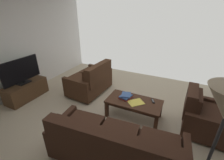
{
  "coord_description": "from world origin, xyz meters",
  "views": [
    {
      "loc": [
        -1.16,
        2.46,
        2.24
      ],
      "look_at": [
        0.02,
        -0.01,
        0.93
      ],
      "focal_mm": 24.54,
      "sensor_mm": 36.0,
      "label": 1
    }
  ],
  "objects_px": {
    "sofa_main": "(114,146)",
    "tv_stand": "(26,91)",
    "loveseat_near": "(91,80)",
    "armchair_side": "(205,116)",
    "tv_remote": "(153,101)",
    "flat_tv": "(21,71)",
    "loose_magazine": "(136,102)",
    "book_stack": "(126,96)",
    "coffee_table": "(134,103)"
  },
  "relations": [
    {
      "from": "coffee_table",
      "to": "tv_stand",
      "type": "xyz_separation_m",
      "value": [
        2.84,
        0.49,
        -0.13
      ]
    },
    {
      "from": "coffee_table",
      "to": "loose_magazine",
      "type": "bearing_deg",
      "value": 140.07
    },
    {
      "from": "sofa_main",
      "to": "tv_stand",
      "type": "distance_m",
      "value": 3.03
    },
    {
      "from": "armchair_side",
      "to": "tv_stand",
      "type": "bearing_deg",
      "value": 8.72
    },
    {
      "from": "loveseat_near",
      "to": "book_stack",
      "type": "distance_m",
      "value": 1.32
    },
    {
      "from": "flat_tv",
      "to": "loose_magazine",
      "type": "height_order",
      "value": "flat_tv"
    },
    {
      "from": "coffee_table",
      "to": "tv_stand",
      "type": "bearing_deg",
      "value": 9.72
    },
    {
      "from": "tv_stand",
      "to": "tv_remote",
      "type": "height_order",
      "value": "tv_stand"
    },
    {
      "from": "loveseat_near",
      "to": "loose_magazine",
      "type": "bearing_deg",
      "value": 159.19
    },
    {
      "from": "coffee_table",
      "to": "book_stack",
      "type": "distance_m",
      "value": 0.24
    },
    {
      "from": "armchair_side",
      "to": "tv_remote",
      "type": "xyz_separation_m",
      "value": [
        0.99,
        0.01,
        0.07
      ]
    },
    {
      "from": "coffee_table",
      "to": "flat_tv",
      "type": "bearing_deg",
      "value": 9.73
    },
    {
      "from": "loveseat_near",
      "to": "armchair_side",
      "type": "relative_size",
      "value": 1.41
    },
    {
      "from": "tv_stand",
      "to": "loose_magazine",
      "type": "distance_m",
      "value": 2.93
    },
    {
      "from": "loveseat_near",
      "to": "flat_tv",
      "type": "distance_m",
      "value": 1.77
    },
    {
      "from": "sofa_main",
      "to": "loose_magazine",
      "type": "xyz_separation_m",
      "value": [
        0.04,
        -1.18,
        0.06
      ]
    },
    {
      "from": "tv_stand",
      "to": "loose_magazine",
      "type": "bearing_deg",
      "value": -171.35
    },
    {
      "from": "sofa_main",
      "to": "tv_stand",
      "type": "relative_size",
      "value": 1.98
    },
    {
      "from": "coffee_table",
      "to": "loose_magazine",
      "type": "height_order",
      "value": "loose_magazine"
    },
    {
      "from": "loveseat_near",
      "to": "book_stack",
      "type": "xyz_separation_m",
      "value": [
        -1.23,
        0.48,
        0.08
      ]
    },
    {
      "from": "sofa_main",
      "to": "armchair_side",
      "type": "xyz_separation_m",
      "value": [
        -1.26,
        -1.38,
        -0.01
      ]
    },
    {
      "from": "flat_tv",
      "to": "armchair_side",
      "type": "distance_m",
      "value": 4.27
    },
    {
      "from": "tv_stand",
      "to": "loose_magazine",
      "type": "xyz_separation_m",
      "value": [
        -2.89,
        -0.44,
        0.2
      ]
    },
    {
      "from": "coffee_table",
      "to": "armchair_side",
      "type": "bearing_deg",
      "value": -173.38
    },
    {
      "from": "flat_tv",
      "to": "book_stack",
      "type": "bearing_deg",
      "value": -168.72
    },
    {
      "from": "loveseat_near",
      "to": "tv_remote",
      "type": "xyz_separation_m",
      "value": [
        -1.8,
        0.37,
        0.05
      ]
    },
    {
      "from": "flat_tv",
      "to": "armchair_side",
      "type": "relative_size",
      "value": 1.13
    },
    {
      "from": "coffee_table",
      "to": "tv_remote",
      "type": "xyz_separation_m",
      "value": [
        -0.37,
        -0.15,
        0.08
      ]
    },
    {
      "from": "armchair_side",
      "to": "loose_magazine",
      "type": "bearing_deg",
      "value": 8.87
    },
    {
      "from": "loveseat_near",
      "to": "tv_stand",
      "type": "height_order",
      "value": "loveseat_near"
    },
    {
      "from": "book_stack",
      "to": "tv_remote",
      "type": "relative_size",
      "value": 1.86
    },
    {
      "from": "coffee_table",
      "to": "loveseat_near",
      "type": "bearing_deg",
      "value": -19.93
    },
    {
      "from": "coffee_table",
      "to": "armchair_side",
      "type": "height_order",
      "value": "armchair_side"
    },
    {
      "from": "flat_tv",
      "to": "tv_remote",
      "type": "bearing_deg",
      "value": -168.73
    },
    {
      "from": "loose_magazine",
      "to": "loveseat_near",
      "type": "bearing_deg",
      "value": -156.54
    },
    {
      "from": "loveseat_near",
      "to": "tv_stand",
      "type": "distance_m",
      "value": 1.73
    },
    {
      "from": "sofa_main",
      "to": "flat_tv",
      "type": "distance_m",
      "value": 3.05
    },
    {
      "from": "tv_stand",
      "to": "book_stack",
      "type": "bearing_deg",
      "value": -168.73
    },
    {
      "from": "sofa_main",
      "to": "armchair_side",
      "type": "height_order",
      "value": "armchair_side"
    },
    {
      "from": "tv_remote",
      "to": "armchair_side",
      "type": "bearing_deg",
      "value": -179.68
    },
    {
      "from": "flat_tv",
      "to": "book_stack",
      "type": "relative_size",
      "value": 3.34
    },
    {
      "from": "sofa_main",
      "to": "coffee_table",
      "type": "xyz_separation_m",
      "value": [
        0.1,
        -1.23,
        -0.01
      ]
    },
    {
      "from": "loveseat_near",
      "to": "flat_tv",
      "type": "bearing_deg",
      "value": 35.65
    },
    {
      "from": "tv_stand",
      "to": "loveseat_near",
      "type": "bearing_deg",
      "value": -144.37
    },
    {
      "from": "book_stack",
      "to": "flat_tv",
      "type": "bearing_deg",
      "value": 11.28
    },
    {
      "from": "flat_tv",
      "to": "tv_remote",
      "type": "distance_m",
      "value": 3.29
    },
    {
      "from": "tv_stand",
      "to": "loose_magazine",
      "type": "height_order",
      "value": "tv_stand"
    },
    {
      "from": "loose_magazine",
      "to": "book_stack",
      "type": "bearing_deg",
      "value": -153.47
    },
    {
      "from": "loose_magazine",
      "to": "flat_tv",
      "type": "bearing_deg",
      "value": -127.07
    },
    {
      "from": "tv_remote",
      "to": "sofa_main",
      "type": "bearing_deg",
      "value": 78.86
    }
  ]
}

